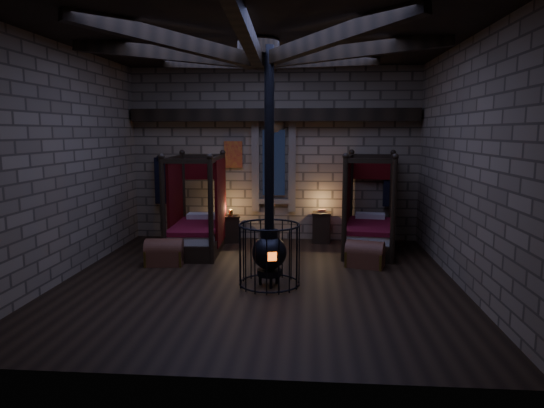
# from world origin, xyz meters

# --- Properties ---
(room) EXTENTS (7.02, 7.02, 4.29)m
(room) POSITION_xyz_m (-0.00, 0.09, 3.74)
(room) COLOR black
(room) RESTS_ON ground
(bed_left) EXTENTS (1.17, 2.09, 2.13)m
(bed_left) POSITION_xyz_m (-1.62, 2.08, 0.53)
(bed_left) COLOR black
(bed_left) RESTS_ON ground
(bed_right) EXTENTS (1.35, 2.17, 2.13)m
(bed_right) POSITION_xyz_m (2.23, 2.42, 0.53)
(bed_right) COLOR black
(bed_right) RESTS_ON ground
(trunk_left) EXTENTS (0.79, 0.54, 0.55)m
(trunk_left) POSITION_xyz_m (-2.01, 0.90, 0.24)
(trunk_left) COLOR brown
(trunk_left) RESTS_ON ground
(trunk_right) EXTENTS (0.83, 0.65, 0.54)m
(trunk_right) POSITION_xyz_m (2.00, 1.08, 0.24)
(trunk_right) COLOR brown
(trunk_right) RESTS_ON ground
(nightstand_left) EXTENTS (0.49, 0.48, 0.80)m
(nightstand_left) POSITION_xyz_m (-1.01, 3.01, 0.34)
(nightstand_left) COLOR black
(nightstand_left) RESTS_ON ground
(nightstand_right) EXTENTS (0.49, 0.47, 0.80)m
(nightstand_right) POSITION_xyz_m (1.18, 3.15, 0.38)
(nightstand_right) COLOR black
(nightstand_right) RESTS_ON ground
(stove) EXTENTS (1.06, 1.06, 4.05)m
(stove) POSITION_xyz_m (0.20, -0.26, 0.64)
(stove) COLOR black
(stove) RESTS_ON ground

